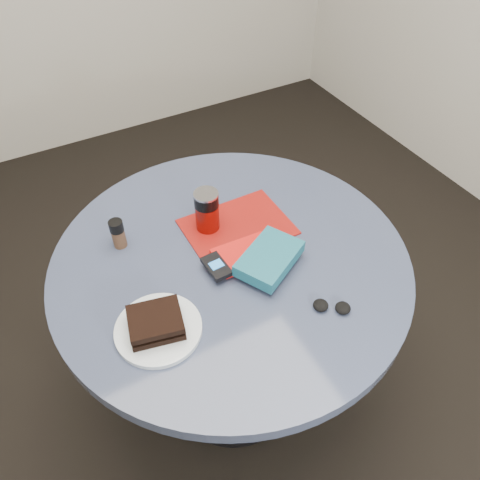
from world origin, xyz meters
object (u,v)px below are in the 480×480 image
plate (158,329)px  headphones (332,307)px  red_book (245,254)px  sandwich (156,322)px  mp3_player (216,266)px  soda_can (207,211)px  pepper_grinder (118,234)px  magazine (237,227)px  novel (269,258)px  table (231,293)px

plate → headphones: (0.40, -0.15, 0.00)m
plate → red_book: bearing=20.4°
sandwich → mp3_player: sandwich is taller
headphones → red_book: bearing=111.9°
soda_can → pepper_grinder: 0.26m
pepper_grinder → magazine: (0.33, -0.10, -0.04)m
sandwich → pepper_grinder: (0.02, 0.32, 0.01)m
pepper_grinder → red_book: bearing=-36.3°
red_book → headphones: (0.11, -0.26, -0.00)m
soda_can → pepper_grinder: (-0.25, 0.06, -0.02)m
soda_can → red_book: 0.17m
pepper_grinder → novel: 0.43m
magazine → sandwich: bearing=-146.7°
sandwich → red_book: bearing=20.1°
table → headphones: (0.14, -0.28, 0.17)m
table → red_book: red_book is taller
pepper_grinder → novel: size_ratio=0.49×
novel → mp3_player: (-0.13, 0.05, -0.01)m
magazine → mp3_player: size_ratio=3.28×
pepper_grinder → headphones: pepper_grinder is taller
novel → table: bearing=100.9°
red_book → table: bearing=148.1°
mp3_player → table: bearing=30.6°
mp3_player → headphones: mp3_player is taller
table → magazine: magazine is taller
sandwich → novel: bearing=7.7°
plate → mp3_player: mp3_player is taller
magazine → plate: bearing=-146.4°
plate → novel: 0.34m
table → sandwich: (-0.27, -0.13, 0.20)m
magazine → novel: novel is taller
table → soda_can: (-0.00, 0.13, 0.23)m
red_book → pepper_grinder: bearing=145.8°
pepper_grinder → mp3_player: 0.30m
sandwich → soda_can: 0.38m
table → mp3_player: (-0.06, -0.04, 0.19)m
pepper_grinder → novel: bearing=-40.2°
table → magazine: bearing=52.2°
novel → magazine: bearing=61.2°
soda_can → mp3_player: size_ratio=1.43×
plate → mp3_player: 0.23m
sandwich → pepper_grinder: 0.32m
sandwich → mp3_player: size_ratio=1.57×
novel → red_book: bearing=92.7°
soda_can → novel: bearing=-70.8°
soda_can → red_book: size_ratio=0.81×
plate → magazine: size_ratio=0.70×
plate → mp3_player: size_ratio=2.28×
table → mp3_player: 0.20m
table → sandwich: 0.36m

